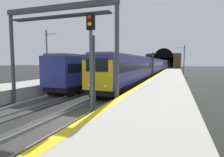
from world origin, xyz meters
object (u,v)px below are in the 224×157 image
object	(u,v)px
railway_signal_far	(169,63)
catenary_mast_far	(184,60)
train_adjacent_platform	(117,68)
railway_signal_mid	(153,64)
overhead_signal_gantry	(59,31)
train_main_approaching	(155,66)
railway_signal_near	(91,63)
catenary_mast_near	(47,57)

from	to	relation	value
railway_signal_far	catenary_mast_far	size ratio (longest dim) A/B	0.64
train_adjacent_platform	railway_signal_mid	distance (m)	6.28
overhead_signal_gantry	train_main_approaching	bearing A→B (deg)	-3.24
railway_signal_near	overhead_signal_gantry	xyz separation A→B (m)	(3.18, 4.01, 2.23)
railway_signal_mid	catenary_mast_far	xyz separation A→B (m)	(13.85, -5.30, 0.73)
railway_signal_far	catenary_mast_near	distance (m)	79.33
train_main_approaching	overhead_signal_gantry	bearing A→B (deg)	-1.97
train_main_approaching	catenary_mast_far	bearing A→B (deg)	57.33
train_main_approaching	railway_signal_near	world-z (taller)	railway_signal_near
railway_signal_near	railway_signal_mid	bearing A→B (deg)	-180.00
train_main_approaching	catenary_mast_near	xyz separation A→B (m)	(-28.87, 11.56, 1.60)
train_main_approaching	catenary_mast_far	world-z (taller)	catenary_mast_far
train_main_approaching	overhead_signal_gantry	xyz separation A→B (m)	(-39.49, 2.24, 3.12)
train_main_approaching	overhead_signal_gantry	world-z (taller)	overhead_signal_gantry
train_adjacent_platform	overhead_signal_gantry	size ratio (longest dim) A/B	4.13
railway_signal_mid	railway_signal_far	distance (m)	67.94
train_adjacent_platform	railway_signal_far	world-z (taller)	railway_signal_far
train_main_approaching	railway_signal_near	distance (m)	42.72
railway_signal_near	railway_signal_far	bearing A→B (deg)	-180.00
train_adjacent_platform	catenary_mast_far	size ratio (longest dim) A/B	5.16
catenary_mast_near	catenary_mast_far	world-z (taller)	catenary_mast_near
railway_signal_near	overhead_signal_gantry	distance (m)	5.59
catenary_mast_near	catenary_mast_far	distance (m)	30.47
train_main_approaching	train_adjacent_platform	bearing A→B (deg)	-12.17
train_main_approaching	train_adjacent_platform	distance (m)	19.23
train_main_approaching	catenary_mast_near	size ratio (longest dim) A/B	9.76
train_adjacent_platform	railway_signal_far	xyz separation A→B (m)	(68.03, -6.25, 0.52)
railway_signal_near	catenary_mast_near	bearing A→B (deg)	-135.99
catenary_mast_near	catenary_mast_far	bearing A→B (deg)	-37.72
railway_signal_mid	overhead_signal_gantry	bearing A→B (deg)	-10.88
overhead_signal_gantry	catenary_mast_near	bearing A→B (deg)	41.28
railway_signal_near	railway_signal_far	xyz separation A→B (m)	(92.00, -0.00, -0.41)
railway_signal_mid	catenary_mast_near	xyz separation A→B (m)	(-10.25, 13.34, 0.99)
train_main_approaching	railway_signal_far	distance (m)	49.36
railway_signal_mid	railway_signal_near	bearing A→B (deg)	0.00
catenary_mast_far	railway_signal_near	bearing A→B (deg)	172.04
catenary_mast_far	railway_signal_far	bearing A→B (deg)	5.60
train_adjacent_platform	railway_signal_far	size ratio (longest dim) A/B	8.00
railway_signal_far	catenary_mast_far	bearing A→B (deg)	5.60
railway_signal_mid	overhead_signal_gantry	xyz separation A→B (m)	(-20.88, 4.01, 2.51)
railway_signal_near	catenary_mast_far	xyz separation A→B (m)	(37.91, -5.30, 0.45)
catenary_mast_near	railway_signal_mid	bearing A→B (deg)	-52.46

